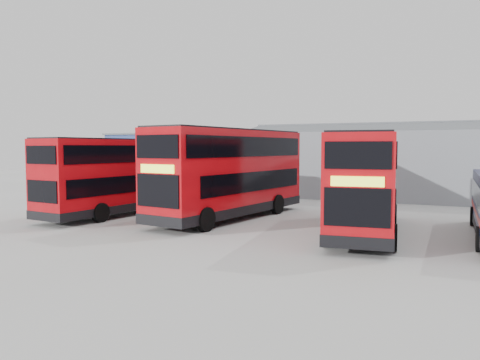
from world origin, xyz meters
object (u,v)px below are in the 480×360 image
(double_decker_left, at_px, (120,177))
(double_decker_right, at_px, (366,184))
(double_decker_centre, at_px, (231,174))
(office_block, at_px, (184,161))
(maintenance_shed, at_px, (441,164))
(panel_van, at_px, (107,178))

(double_decker_left, distance_m, double_decker_right, 13.81)
(double_decker_left, xyz_separation_m, double_decker_centre, (6.39, 1.39, 0.24))
(double_decker_centre, bearing_deg, office_block, 137.40)
(maintenance_shed, xyz_separation_m, double_decker_right, (-2.50, -18.11, -0.39))
(maintenance_shed, xyz_separation_m, panel_van, (-25.92, -8.14, -1.33))
(office_block, bearing_deg, maintenance_shed, 5.21)
(maintenance_shed, relative_size, panel_van, 5.47)
(double_decker_left, bearing_deg, panel_van, -41.05)
(maintenance_shed, distance_m, double_decker_left, 24.45)
(double_decker_right, height_order, panel_van, double_decker_right)
(double_decker_centre, height_order, panel_van, double_decker_centre)
(office_block, xyz_separation_m, maintenance_shed, (22.00, 2.01, 0.02))
(office_block, distance_m, maintenance_shed, 22.09)
(double_decker_right, bearing_deg, double_decker_left, 173.76)
(office_block, relative_size, panel_van, 2.21)
(double_decker_left, relative_size, double_decker_right, 0.97)
(office_block, bearing_deg, double_decker_right, -39.54)
(double_decker_left, relative_size, double_decker_centre, 0.89)
(double_decker_left, bearing_deg, double_decker_right, -174.29)
(double_decker_centre, relative_size, panel_van, 2.09)
(panel_van, bearing_deg, double_decker_right, -3.82)
(office_block, xyz_separation_m, double_decker_left, (5.70, -16.20, -0.42))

